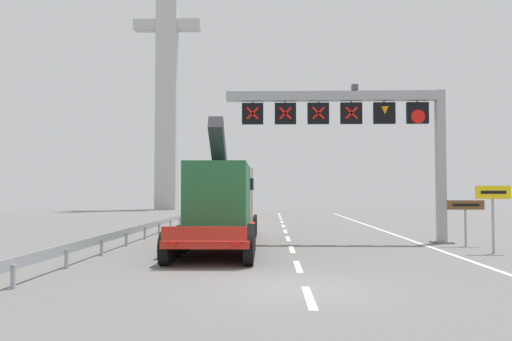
{
  "coord_description": "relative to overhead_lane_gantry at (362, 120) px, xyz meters",
  "views": [
    {
      "loc": [
        -0.67,
        -12.92,
        2.4
      ],
      "look_at": [
        -1.35,
        10.3,
        3.36
      ],
      "focal_mm": 35.99,
      "sensor_mm": 36.0,
      "label": 1
    }
  ],
  "objects": [
    {
      "name": "ground",
      "position": [
        -3.64,
        -11.34,
        -5.78
      ],
      "size": [
        112.0,
        112.0,
        0.0
      ],
      "primitive_type": "plane",
      "color": "slate"
    },
    {
      "name": "lane_markings",
      "position": [
        -3.45,
        6.71,
        -5.77
      ],
      "size": [
        0.2,
        50.7,
        0.01
      ],
      "color": "silver",
      "rests_on": "ground"
    },
    {
      "name": "edge_line_right",
      "position": [
        2.56,
        0.66,
        -5.77
      ],
      "size": [
        0.2,
        63.0,
        0.01
      ],
      "primitive_type": "cube",
      "color": "silver",
      "rests_on": "ground"
    },
    {
      "name": "overhead_lane_gantry",
      "position": [
        0.0,
        0.0,
        0.0
      ],
      "size": [
        10.54,
        0.9,
        7.47
      ],
      "color": "#9EA0A5",
      "rests_on": "ground"
    },
    {
      "name": "heavy_haul_truck_red",
      "position": [
        -6.5,
        -0.23,
        -3.79
      ],
      "size": [
        3.16,
        14.09,
        5.3
      ],
      "color": "red",
      "rests_on": "ground"
    },
    {
      "name": "exit_sign_yellow",
      "position": [
        4.3,
        -4.11,
        -3.8
      ],
      "size": [
        1.36,
        0.15,
        2.63
      ],
      "color": "#9EA0A5",
      "rests_on": "ground"
    },
    {
      "name": "tourist_info_sign_brown",
      "position": [
        4.23,
        -1.48,
        -4.23
      ],
      "size": [
        1.61,
        0.15,
        2.02
      ],
      "color": "#9EA0A5",
      "rests_on": "ground"
    },
    {
      "name": "guardrail_left",
      "position": [
        -10.74,
        1.52,
        -5.21
      ],
      "size": [
        0.13,
        29.73,
        0.76
      ],
      "color": "#999EA3",
      "rests_on": "ground"
    },
    {
      "name": "bridge_pylon_distant",
      "position": [
        -18.35,
        44.02,
        14.74
      ],
      "size": [
        9.0,
        2.0,
        40.23
      ],
      "color": "#B7B7B2",
      "rests_on": "ground"
    }
  ]
}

